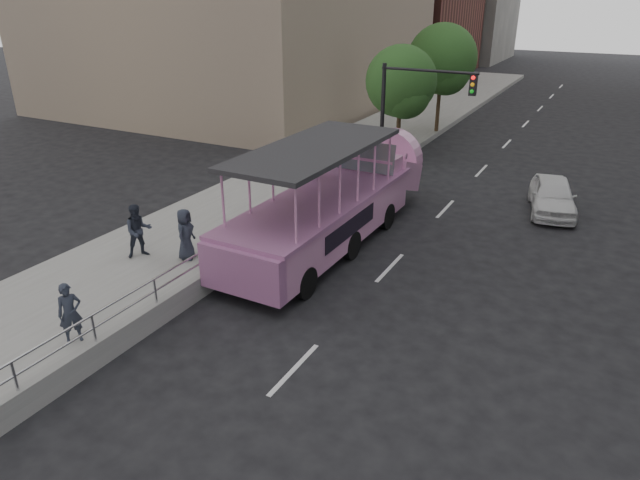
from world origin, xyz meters
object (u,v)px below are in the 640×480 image
at_px(car, 553,195).
at_px(street_tree_far, 443,62).
at_px(duck_boat, 336,202).
at_px(pedestrian_mid, 138,231).
at_px(street_tree_near, 402,84).
at_px(parking_sign, 311,179).
at_px(traffic_signal, 408,105).
at_px(pedestrian_far, 185,234).
at_px(pedestrian_near, 70,313).

height_order(car, street_tree_far, street_tree_far).
relative_size(duck_boat, car, 2.75).
xyz_separation_m(pedestrian_mid, street_tree_far, (3.01, 21.43, 3.14)).
height_order(duck_boat, street_tree_near, street_tree_near).
xyz_separation_m(parking_sign, street_tree_far, (-0.10, 15.87, 2.54)).
xyz_separation_m(duck_boat, pedestrian_mid, (-4.53, -4.82, -0.19)).
distance_m(pedestrian_mid, parking_sign, 6.40).
height_order(car, street_tree_near, street_tree_near).
height_order(car, traffic_signal, traffic_signal).
distance_m(duck_boat, pedestrian_far, 5.29).
bearing_deg(street_tree_near, duck_boat, -80.81).
xyz_separation_m(pedestrian_near, pedestrian_mid, (-2.06, 4.35, 0.10)).
xyz_separation_m(street_tree_near, street_tree_far, (0.20, 6.00, 0.49)).
distance_m(parking_sign, street_tree_far, 16.08).
bearing_deg(street_tree_near, pedestrian_far, -95.39).
distance_m(traffic_signal, street_tree_far, 9.57).
bearing_deg(pedestrian_mid, pedestrian_near, -120.04).
bearing_deg(parking_sign, pedestrian_near, -96.07).
height_order(pedestrian_far, street_tree_far, street_tree_far).
relative_size(car, traffic_signal, 0.77).
distance_m(parking_sign, street_tree_near, 10.09).
relative_size(pedestrian_near, parking_sign, 0.54).
xyz_separation_m(duck_boat, parking_sign, (-1.41, 0.74, 0.40)).
xyz_separation_m(pedestrian_near, parking_sign, (1.05, 9.91, 0.70)).
xyz_separation_m(duck_boat, street_tree_far, (-1.52, 16.61, 2.95)).
relative_size(duck_boat, pedestrian_near, 7.21).
distance_m(pedestrian_far, street_tree_near, 15.18).
bearing_deg(street_tree_near, street_tree_far, 88.09).
xyz_separation_m(car, street_tree_far, (-7.86, 10.27, 3.62)).
bearing_deg(parking_sign, car, 35.82).
xyz_separation_m(pedestrian_mid, street_tree_near, (2.81, 15.43, 2.65)).
xyz_separation_m(parking_sign, traffic_signal, (1.29, 6.44, 1.74)).
bearing_deg(duck_boat, pedestrian_near, -105.04).
bearing_deg(duck_boat, street_tree_near, 99.19).
height_order(pedestrian_mid, street_tree_far, street_tree_far).
xyz_separation_m(pedestrian_near, street_tree_near, (0.75, 19.78, 2.75)).
relative_size(parking_sign, traffic_signal, 0.54).
bearing_deg(street_tree_near, car, -27.93).
distance_m(car, parking_sign, 9.63).
height_order(duck_boat, pedestrian_near, duck_boat).
bearing_deg(pedestrian_near, pedestrian_mid, 55.17).
xyz_separation_m(car, pedestrian_mid, (-10.87, -11.16, 0.48)).
height_order(pedestrian_near, street_tree_near, street_tree_near).
bearing_deg(street_tree_far, pedestrian_mid, -97.99).
height_order(traffic_signal, street_tree_far, street_tree_far).
bearing_deg(pedestrian_near, parking_sign, 23.75).
relative_size(pedestrian_mid, traffic_signal, 0.33).
xyz_separation_m(traffic_signal, street_tree_near, (-1.60, 3.43, 0.32)).
bearing_deg(street_tree_far, parking_sign, -89.62).
bearing_deg(pedestrian_near, traffic_signal, 21.65).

